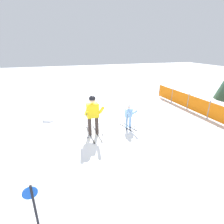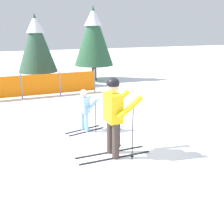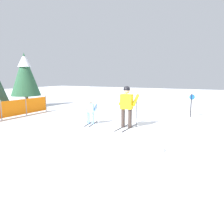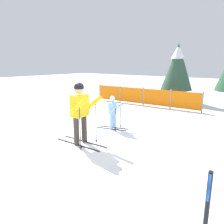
{
  "view_description": "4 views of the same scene",
  "coord_description": "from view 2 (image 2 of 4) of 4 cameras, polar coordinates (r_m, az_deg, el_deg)",
  "views": [
    {
      "loc": [
        6.61,
        -1.37,
        3.65
      ],
      "look_at": [
        -0.14,
        0.78,
        0.98
      ],
      "focal_mm": 28.0,
      "sensor_mm": 36.0,
      "label": 1
    },
    {
      "loc": [
        -2.34,
        -5.38,
        2.77
      ],
      "look_at": [
        -0.04,
        0.44,
        0.86
      ],
      "focal_mm": 45.0,
      "sensor_mm": 36.0,
      "label": 2
    },
    {
      "loc": [
        -8.49,
        -3.82,
        2.17
      ],
      "look_at": [
        -0.53,
        0.48,
        0.68
      ],
      "focal_mm": 35.0,
      "sensor_mm": 36.0,
      "label": 3
    },
    {
      "loc": [
        4.16,
        -4.25,
        2.3
      ],
      "look_at": [
        -0.01,
        1.19,
        0.74
      ],
      "focal_mm": 35.0,
      "sensor_mm": 36.0,
      "label": 4
    }
  ],
  "objects": [
    {
      "name": "conifer_near",
      "position": [
        13.81,
        -15.15,
        13.57
      ],
      "size": [
        1.82,
        1.82,
        3.37
      ],
      "color": "#4C3823",
      "rests_on": "ground_plane"
    },
    {
      "name": "skier_adult",
      "position": [
        6.0,
        0.43,
        0.39
      ],
      "size": [
        1.68,
        0.75,
        1.77
      ],
      "rotation": [
        0.0,
        0.0,
        0.02
      ],
      "color": "black",
      "rests_on": "ground_plane"
    },
    {
      "name": "safety_fence",
      "position": [
        11.77,
        -17.95,
        5.03
      ],
      "size": [
        6.24,
        0.19,
        1.0
      ],
      "rotation": [
        0.0,
        0.0,
        0.02
      ],
      "color": "gray",
      "rests_on": "ground_plane"
    },
    {
      "name": "ground_plane",
      "position": [
        6.49,
        1.77,
        -8.32
      ],
      "size": [
        60.0,
        60.0,
        0.0
      ],
      "primitive_type": "plane",
      "color": "white"
    },
    {
      "name": "skier_child",
      "position": [
        7.62,
        -5.58,
        1.03
      ],
      "size": [
        1.13,
        0.59,
        1.17
      ],
      "rotation": [
        0.0,
        0.0,
        0.26
      ],
      "color": "black",
      "rests_on": "ground_plane"
    },
    {
      "name": "conifer_far",
      "position": [
        15.07,
        -3.79,
        15.33
      ],
      "size": [
        2.04,
        2.04,
        3.8
      ],
      "color": "#4C3823",
      "rests_on": "ground_plane"
    }
  ]
}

